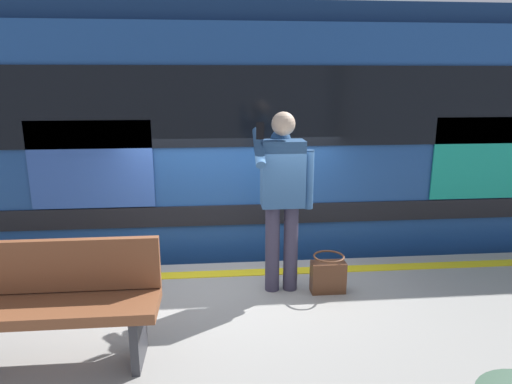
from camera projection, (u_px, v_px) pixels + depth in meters
The scene contains 8 objects.
ground_plane at pixel (236, 349), 5.41m from camera, with size 24.17×24.17×0.00m, color #4C4742.
safety_line at pixel (236, 273), 4.85m from camera, with size 15.79×0.16×0.01m, color yellow.
track_rail_near at pixel (232, 298), 6.50m from camera, with size 20.95×0.08×0.16m, color slate.
track_rail_far at pixel (229, 259), 7.89m from camera, with size 20.95×0.08×0.16m, color slate.
train_carriage at pixel (279, 127), 6.67m from camera, with size 13.37×3.06×3.84m.
passenger at pixel (283, 188), 4.25m from camera, with size 0.57×0.55×1.75m.
handbag at pixel (328, 275), 4.39m from camera, with size 0.33×0.30×0.38m.
bench at pixel (48, 300), 3.25m from camera, with size 1.58×0.44×0.90m.
Camera 1 is at (0.20, 4.79, 3.16)m, focal length 31.64 mm.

